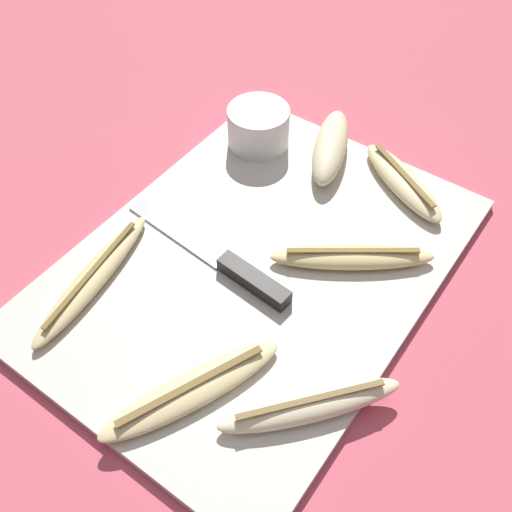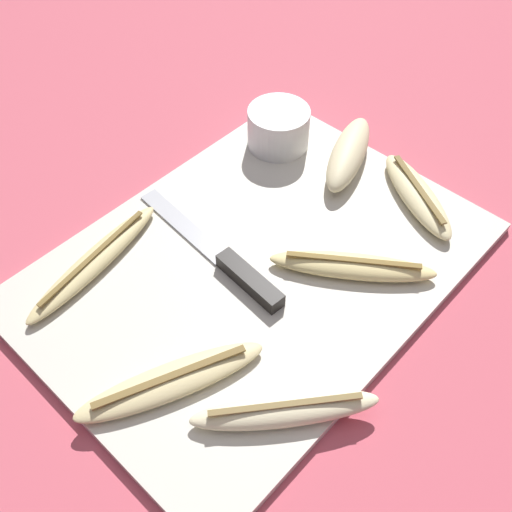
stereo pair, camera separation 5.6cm
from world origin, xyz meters
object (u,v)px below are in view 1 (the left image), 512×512
(banana_pale_long, at_px, (310,405))
(banana_mellow_near, at_px, (192,390))
(banana_cream_curved, at_px, (330,146))
(banana_golden_short, at_px, (352,257))
(prep_bowl, at_px, (258,127))
(knife, at_px, (235,269))
(banana_spotted_left, at_px, (93,277))
(banana_soft_right, at_px, (403,182))

(banana_pale_long, distance_m, banana_mellow_near, 0.11)
(banana_cream_curved, xyz_separation_m, banana_pale_long, (-0.33, -0.17, -0.01))
(banana_golden_short, xyz_separation_m, banana_pale_long, (-0.18, -0.06, 0.00))
(banana_golden_short, bearing_deg, banana_pale_long, -162.01)
(prep_bowl, bearing_deg, banana_mellow_near, -153.97)
(knife, height_order, prep_bowl, prep_bowl)
(banana_golden_short, relative_size, banana_spotted_left, 0.83)
(banana_pale_long, distance_m, prep_bowl, 0.40)
(knife, distance_m, banana_spotted_left, 0.16)
(banana_cream_curved, height_order, banana_soft_right, banana_cream_curved)
(banana_spotted_left, distance_m, prep_bowl, 0.30)
(banana_spotted_left, distance_m, banana_mellow_near, 0.18)
(prep_bowl, bearing_deg, banana_cream_curved, -71.44)
(knife, distance_m, banana_cream_curved, 0.23)
(banana_cream_curved, bearing_deg, knife, -175.67)
(knife, relative_size, banana_mellow_near, 1.24)
(knife, height_order, banana_pale_long, banana_pale_long)
(knife, bearing_deg, prep_bowl, 34.03)
(banana_cream_curved, bearing_deg, banana_mellow_near, -168.91)
(banana_spotted_left, relative_size, banana_cream_curved, 1.33)
(banana_golden_short, height_order, banana_spotted_left, banana_golden_short)
(banana_cream_curved, distance_m, banana_mellow_near, 0.38)
(banana_spotted_left, xyz_separation_m, banana_soft_right, (0.34, -0.21, 0.00))
(knife, xyz_separation_m, banana_spotted_left, (-0.10, 0.12, 0.00))
(banana_spotted_left, relative_size, banana_mellow_near, 1.07)
(knife, xyz_separation_m, banana_pale_long, (-0.09, -0.16, 0.00))
(banana_spotted_left, bearing_deg, banana_pale_long, -87.83)
(banana_mellow_near, height_order, banana_soft_right, banana_soft_right)
(knife, height_order, banana_cream_curved, banana_cream_curved)
(banana_spotted_left, relative_size, prep_bowl, 2.50)
(banana_mellow_near, bearing_deg, prep_bowl, 26.03)
(banana_golden_short, bearing_deg, banana_cream_curved, 39.00)
(banana_spotted_left, xyz_separation_m, banana_pale_long, (0.01, -0.28, 0.00))
(banana_golden_short, bearing_deg, prep_bowl, 62.16)
(banana_spotted_left, distance_m, banana_cream_curved, 0.35)
(knife, distance_m, prep_bowl, 0.23)
(banana_cream_curved, xyz_separation_m, prep_bowl, (-0.03, 0.09, 0.01))
(banana_soft_right, height_order, prep_bowl, prep_bowl)
(banana_soft_right, bearing_deg, banana_pale_long, -168.14)
(banana_golden_short, relative_size, prep_bowl, 2.08)
(banana_spotted_left, height_order, prep_bowl, prep_bowl)
(knife, relative_size, banana_golden_short, 1.39)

